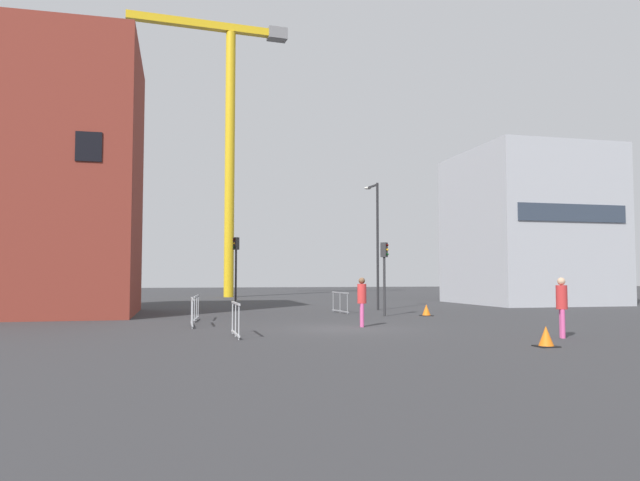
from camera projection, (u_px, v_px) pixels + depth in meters
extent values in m
plane|color=#333335|center=(345.00, 329.00, 21.68)|extent=(160.00, 160.00, 0.00)
cube|color=maroon|center=(42.00, 179.00, 29.31)|extent=(9.10, 8.47, 13.36)
cube|color=black|center=(89.00, 146.00, 25.85)|extent=(1.10, 0.06, 1.30)
cube|color=#A8AAB2|center=(528.00, 228.00, 41.69)|extent=(9.06, 9.66, 10.53)
cube|color=#2D3847|center=(573.00, 213.00, 36.99)|extent=(7.61, 0.08, 1.10)
cylinder|color=gold|center=(230.00, 163.00, 54.88)|extent=(0.90, 0.90, 24.60)
cube|color=gold|center=(205.00, 25.00, 54.88)|extent=(13.87, 1.85, 0.70)
cube|color=slate|center=(277.00, 34.00, 57.02)|extent=(1.89, 1.35, 1.10)
cylinder|color=#232326|center=(378.00, 246.00, 33.70)|extent=(0.14, 0.14, 7.20)
cube|color=#232326|center=(373.00, 186.00, 34.51)|extent=(0.25, 1.27, 0.10)
ellipsoid|color=silver|center=(368.00, 188.00, 35.10)|extent=(0.44, 0.24, 0.16)
cylinder|color=#2D2D30|center=(384.00, 287.00, 28.41)|extent=(0.12, 0.12, 2.81)
cube|color=#2D2D30|center=(384.00, 250.00, 28.52)|extent=(0.37, 0.37, 0.70)
sphere|color=#390605|center=(387.00, 245.00, 28.44)|extent=(0.11, 0.11, 0.11)
sphere|color=#F2A514|center=(387.00, 250.00, 28.43)|extent=(0.11, 0.11, 0.11)
sphere|color=#07330F|center=(387.00, 254.00, 28.41)|extent=(0.11, 0.11, 0.11)
cylinder|color=#2D2D30|center=(236.00, 280.00, 33.77)|extent=(0.12, 0.12, 3.41)
cube|color=#2D2D30|center=(236.00, 243.00, 33.89)|extent=(0.37, 0.36, 0.70)
sphere|color=#390605|center=(234.00, 239.00, 33.77)|extent=(0.11, 0.11, 0.11)
sphere|color=#F2A514|center=(234.00, 243.00, 33.75)|extent=(0.11, 0.11, 0.11)
sphere|color=#07330F|center=(234.00, 247.00, 33.74)|extent=(0.11, 0.11, 0.11)
cylinder|color=#D14C8C|center=(362.00, 315.00, 22.53)|extent=(0.14, 0.14, 0.88)
cylinder|color=#D14C8C|center=(362.00, 315.00, 22.33)|extent=(0.14, 0.14, 0.88)
cylinder|color=red|center=(362.00, 294.00, 22.48)|extent=(0.34, 0.34, 0.73)
sphere|color=brown|center=(362.00, 281.00, 22.51)|extent=(0.24, 0.24, 0.24)
cylinder|color=#D14C8C|center=(563.00, 324.00, 18.31)|extent=(0.14, 0.14, 0.89)
cylinder|color=#D14C8C|center=(562.00, 323.00, 18.50)|extent=(0.14, 0.14, 0.89)
cylinder|color=red|center=(562.00, 297.00, 18.45)|extent=(0.34, 0.34, 0.74)
sphere|color=tan|center=(561.00, 281.00, 18.48)|extent=(0.24, 0.24, 0.24)
cube|color=#B2B5BA|center=(236.00, 303.00, 18.81)|extent=(0.08, 2.13, 0.06)
cube|color=#B2B5BA|center=(235.00, 334.00, 18.75)|extent=(0.08, 2.13, 0.06)
cylinder|color=#B2B5BA|center=(239.00, 322.00, 17.85)|extent=(0.04, 0.04, 1.05)
cylinder|color=#B2B5BA|center=(236.00, 320.00, 18.78)|extent=(0.04, 0.04, 1.05)
cylinder|color=#B2B5BA|center=(233.00, 318.00, 19.71)|extent=(0.04, 0.04, 1.05)
cube|color=gray|center=(340.00, 293.00, 31.00)|extent=(0.29, 2.26, 0.06)
cube|color=gray|center=(340.00, 311.00, 30.94)|extent=(0.29, 2.26, 0.06)
cylinder|color=gray|center=(347.00, 304.00, 30.00)|extent=(0.04, 0.04, 1.05)
cylinder|color=gray|center=(340.00, 303.00, 30.96)|extent=(0.04, 0.04, 1.05)
cylinder|color=gray|center=(333.00, 302.00, 31.93)|extent=(0.04, 0.04, 1.05)
cube|color=#9EA0A5|center=(197.00, 296.00, 25.51)|extent=(0.30, 2.10, 0.06)
cube|color=#9EA0A5|center=(196.00, 318.00, 25.45)|extent=(0.30, 2.10, 0.06)
cylinder|color=#9EA0A5|center=(195.00, 310.00, 24.54)|extent=(0.04, 0.04, 1.05)
cylinder|color=#9EA0A5|center=(196.00, 308.00, 25.48)|extent=(0.04, 0.04, 1.05)
cylinder|color=#9EA0A5|center=(198.00, 307.00, 26.42)|extent=(0.04, 0.04, 1.05)
cube|color=#9EA0A5|center=(192.00, 299.00, 22.53)|extent=(0.06, 2.06, 0.06)
cube|color=#9EA0A5|center=(192.00, 324.00, 22.48)|extent=(0.06, 2.06, 0.06)
cylinder|color=#9EA0A5|center=(193.00, 314.00, 21.60)|extent=(0.04, 0.04, 1.05)
cylinder|color=#9EA0A5|center=(192.00, 313.00, 22.50)|extent=(0.04, 0.04, 1.05)
cylinder|color=#9EA0A5|center=(192.00, 311.00, 23.40)|extent=(0.04, 0.04, 1.05)
cube|color=black|center=(546.00, 346.00, 16.09)|extent=(0.55, 0.55, 0.03)
cone|color=orange|center=(546.00, 336.00, 16.11)|extent=(0.42, 0.42, 0.56)
cube|color=black|center=(426.00, 316.00, 28.62)|extent=(0.54, 0.54, 0.03)
cone|color=orange|center=(426.00, 310.00, 28.63)|extent=(0.42, 0.42, 0.55)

